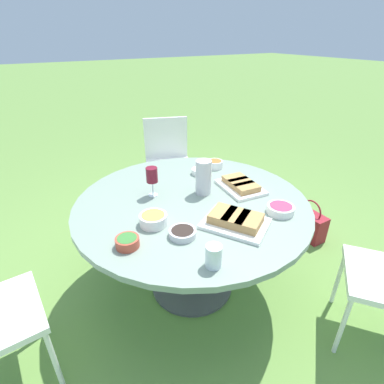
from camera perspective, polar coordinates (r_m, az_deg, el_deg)
The scene contains 15 objects.
ground_plane at distance 2.30m, azimuth 0.00°, elevation -17.25°, with size 40.00×40.00×0.00m, color #668E42.
dining_table at distance 1.91m, azimuth 0.00°, elevation -4.14°, with size 1.44×1.44×0.71m.
chair_near_right at distance 3.07m, azimuth -4.63°, elevation 6.84°, with size 0.54×0.55×0.89m.
water_pitcher at distance 1.90m, azimuth 2.19°, elevation 2.85°, with size 0.11×0.10×0.22m.
wine_glass at distance 1.87m, azimuth -7.65°, elevation 3.06°, with size 0.07×0.07×0.19m.
platter_bread_main at distance 1.63m, azimuth 8.29°, elevation -5.35°, with size 0.42×0.39×0.07m.
platter_charcuterie at distance 2.01m, azimuth 9.23°, elevation 1.30°, with size 0.34×0.26×0.06m.
bowl_fries at distance 1.63m, azimuth -7.38°, elevation -5.12°, with size 0.15×0.15×0.06m.
bowl_salad at distance 1.50m, azimuth -12.21°, elevation -9.22°, with size 0.12×0.12×0.05m.
bowl_olives at distance 1.54m, azimuth -1.82°, elevation -7.75°, with size 0.14×0.14×0.04m.
bowl_dip_red at distance 1.80m, azimuth 16.51°, elevation -3.09°, with size 0.16×0.16×0.05m.
bowl_dip_cream at distance 2.20m, azimuth 1.50°, elevation 4.02°, with size 0.12×0.12×0.04m.
bowl_roasted_veg at distance 2.31m, azimuth 4.41°, elevation 5.37°, with size 0.12×0.12×0.06m.
cup_water_near at distance 1.35m, azimuth 4.14°, elevation -12.08°, with size 0.08×0.08×0.11m.
handbag at distance 2.87m, azimuth 21.33°, elevation -5.73°, with size 0.30×0.14×0.37m.
Camera 1 is at (-1.39, 0.82, 1.64)m, focal length 28.00 mm.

